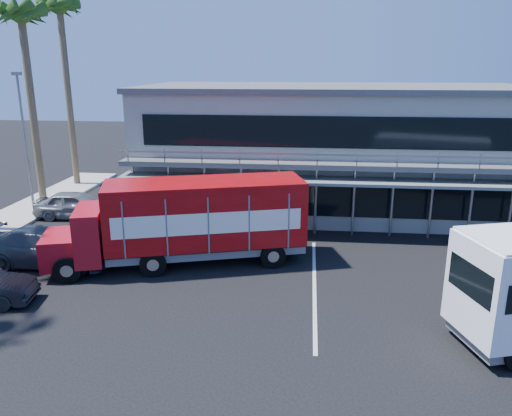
# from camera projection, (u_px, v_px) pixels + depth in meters

# --- Properties ---
(ground) EXTENTS (120.00, 120.00, 0.00)m
(ground) POSITION_uv_depth(u_px,v_px,m) (257.00, 320.00, 17.15)
(ground) COLOR black
(ground) RESTS_ON ground
(building) EXTENTS (22.40, 12.00, 7.30)m
(building) POSITION_uv_depth(u_px,v_px,m) (332.00, 147.00, 30.11)
(building) COLOR gray
(building) RESTS_ON ground
(palm_e) EXTENTS (2.80, 2.80, 12.25)m
(palm_e) POSITION_uv_depth(u_px,v_px,m) (22.00, 26.00, 28.15)
(palm_e) COLOR brown
(palm_e) RESTS_ON ground
(palm_f) EXTENTS (2.80, 2.80, 13.25)m
(palm_f) POSITION_uv_depth(u_px,v_px,m) (61.00, 18.00, 33.19)
(palm_f) COLOR brown
(palm_f) RESTS_ON ground
(light_pole_far) EXTENTS (0.50, 0.25, 8.09)m
(light_pole_far) POSITION_uv_depth(u_px,v_px,m) (25.00, 138.00, 27.86)
(light_pole_far) COLOR gray
(light_pole_far) RESTS_ON ground
(red_truck) EXTENTS (11.23, 5.55, 3.69)m
(red_truck) POSITION_uv_depth(u_px,v_px,m) (188.00, 219.00, 21.51)
(red_truck) COLOR #A80D18
(red_truck) RESTS_ON ground
(parked_car_d) EXTENTS (5.70, 2.35, 1.65)m
(parked_car_d) POSITION_uv_depth(u_px,v_px,m) (50.00, 247.00, 21.71)
(parked_car_d) COLOR #343D45
(parked_car_d) RESTS_ON ground
(parked_car_e) EXTENTS (4.66, 2.07, 1.56)m
(parked_car_e) POSITION_uv_depth(u_px,v_px,m) (76.00, 205.00, 28.43)
(parked_car_e) COLOR slate
(parked_car_e) RESTS_ON ground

